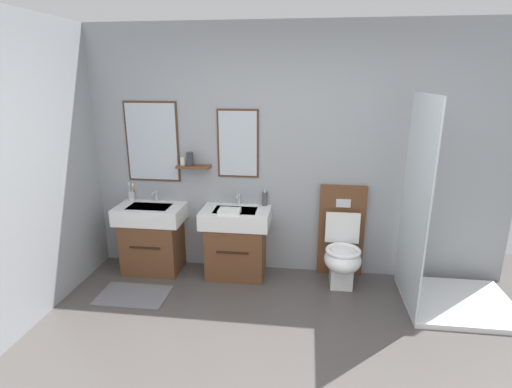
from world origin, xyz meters
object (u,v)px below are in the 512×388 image
folded_hand_towel (229,211)px  vanity_sink_left (153,236)px  vanity_sink_right (236,240)px  toothbrush_cup (131,196)px  soap_dispenser (265,199)px  shower_tray (442,266)px  toilet (342,248)px

folded_hand_towel → vanity_sink_left: bearing=171.4°
vanity_sink_right → toothbrush_cup: 1.29m
vanity_sink_left → soap_dispenser: bearing=7.7°
soap_dispenser → folded_hand_towel: (-0.33, -0.30, -0.05)m
vanity_sink_left → toothbrush_cup: bearing=150.7°
vanity_sink_right → toothbrush_cup: (-1.21, 0.16, 0.41)m
shower_tray → toothbrush_cup: bearing=171.2°
vanity_sink_right → vanity_sink_left: bearing=180.0°
vanity_sink_left → folded_hand_towel: (0.90, -0.14, 0.38)m
toothbrush_cup → vanity_sink_right: bearing=-7.3°
vanity_sink_left → toothbrush_cup: toothbrush_cup is taller
toilet → soap_dispenser: (-0.83, 0.17, 0.45)m
toilet → shower_tray: bearing=-20.9°
soap_dispenser → toothbrush_cup: bearing=-179.6°
vanity_sink_right → folded_hand_towel: bearing=-106.5°
soap_dispenser → shower_tray: shower_tray is taller
shower_tray → folded_hand_towel: bearing=174.2°
toothbrush_cup → soap_dispenser: size_ratio=1.14×
vanity_sink_right → shower_tray: shower_tray is taller
toothbrush_cup → shower_tray: (3.22, -0.50, -0.41)m
toothbrush_cup → vanity_sink_left: bearing=-29.3°
vanity_sink_left → vanity_sink_right: (0.94, 0.00, 0.00)m
folded_hand_towel → soap_dispenser: bearing=42.6°
shower_tray → vanity_sink_right: bearing=170.3°
vanity_sink_left → shower_tray: 2.96m
toilet → soap_dispenser: toilet is taller
vanity_sink_right → folded_hand_towel: (-0.04, -0.14, 0.38)m
toilet → soap_dispenser: 0.96m
toilet → toothbrush_cup: size_ratio=4.80×
vanity_sink_left → toilet: 2.05m
toilet → shower_tray: size_ratio=0.51×
vanity_sink_left → toilet: toilet is taller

